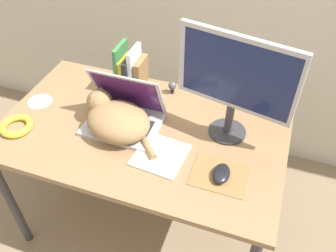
% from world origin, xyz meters
% --- Properties ---
extents(desk, '(1.31, 0.78, 0.75)m').
position_xyz_m(desk, '(0.00, 0.39, 0.68)').
color(desk, '#93704C').
rests_on(desk, ground_plane).
extents(laptop, '(0.34, 0.26, 0.26)m').
position_xyz_m(laptop, '(-0.09, 0.41, 0.80)').
color(laptop, '#B7B7BC').
rests_on(laptop, desk).
extents(cat, '(0.40, 0.30, 0.16)m').
position_xyz_m(cat, '(-0.10, 0.35, 0.83)').
color(cat, '#99754C').
rests_on(cat, desk).
extents(external_monitor, '(0.50, 0.17, 0.49)m').
position_xyz_m(external_monitor, '(0.38, 0.50, 1.04)').
color(external_monitor, '#333338').
rests_on(external_monitor, desk).
extents(mousepad, '(0.23, 0.18, 0.00)m').
position_xyz_m(mousepad, '(0.40, 0.24, 0.75)').
color(mousepad, olive).
rests_on(mousepad, desk).
extents(computer_mouse, '(0.07, 0.11, 0.03)m').
position_xyz_m(computer_mouse, '(0.41, 0.24, 0.77)').
color(computer_mouse, black).
rests_on(computer_mouse, mousepad).
extents(book_row, '(0.14, 0.16, 0.25)m').
position_xyz_m(book_row, '(-0.16, 0.66, 0.86)').
color(book_row, '#387A42').
rests_on(book_row, desk).
extents(cable_coil, '(0.15, 0.15, 0.03)m').
position_xyz_m(cable_coil, '(-0.54, 0.20, 0.77)').
color(cable_coil, gold).
rests_on(cable_coil, desk).
extents(notepad, '(0.22, 0.23, 0.01)m').
position_xyz_m(notepad, '(0.14, 0.26, 0.76)').
color(notepad, silver).
rests_on(notepad, desk).
extents(webcam, '(0.04, 0.04, 0.07)m').
position_xyz_m(webcam, '(0.05, 0.69, 0.80)').
color(webcam, '#232328').
rests_on(webcam, desk).
extents(cd_disc, '(0.12, 0.12, 0.00)m').
position_xyz_m(cd_disc, '(-0.56, 0.41, 0.75)').
color(cd_disc, silver).
rests_on(cd_disc, desk).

